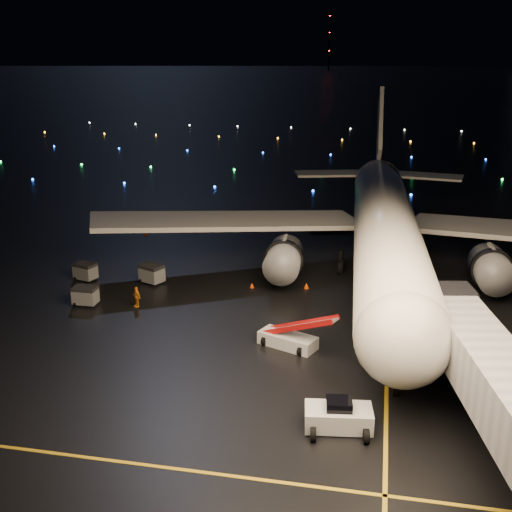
% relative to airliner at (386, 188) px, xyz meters
% --- Properties ---
extents(ground, '(2000.00, 2000.00, 0.00)m').
position_rel_airliner_xyz_m(ground, '(-11.27, 274.18, -8.38)').
color(ground, black).
rests_on(ground, ground).
extents(lane_centre, '(0.25, 80.00, 0.02)m').
position_rel_airliner_xyz_m(lane_centre, '(0.73, -10.82, -8.37)').
color(lane_centre, gold).
rests_on(lane_centre, ground).
extents(lane_cross, '(60.00, 0.25, 0.02)m').
position_rel_airliner_xyz_m(lane_cross, '(-16.27, -35.82, -8.37)').
color(lane_cross, gold).
rests_on(lane_cross, ground).
extents(airliner, '(61.94, 59.13, 16.77)m').
position_rel_airliner_xyz_m(airliner, '(0.00, 0.00, 0.00)').
color(airliner, silver).
rests_on(airliner, ground).
extents(pushback_tug, '(4.18, 2.58, 1.87)m').
position_rel_airliner_xyz_m(pushback_tug, '(-2.05, -30.20, -7.45)').
color(pushback_tug, silver).
rests_on(pushback_tug, ground).
extents(belt_loader, '(6.61, 4.05, 3.12)m').
position_rel_airliner_xyz_m(belt_loader, '(-6.63, -19.91, -6.83)').
color(belt_loader, silver).
rests_on(belt_loader, ground).
extents(crew_c, '(1.13, 0.98, 1.83)m').
position_rel_airliner_xyz_m(crew_c, '(-20.68, -14.70, -7.47)').
color(crew_c, orange).
rests_on(crew_c, ground).
extents(safety_cone_0, '(0.57, 0.57, 0.53)m').
position_rel_airliner_xyz_m(safety_cone_0, '(-6.79, -7.29, -8.12)').
color(safety_cone_0, '#FF4905').
rests_on(safety_cone_0, ground).
extents(safety_cone_1, '(0.53, 0.53, 0.54)m').
position_rel_airliner_xyz_m(safety_cone_1, '(-8.42, 1.33, -8.11)').
color(safety_cone_1, '#FF4905').
rests_on(safety_cone_1, ground).
extents(safety_cone_2, '(0.53, 0.53, 0.46)m').
position_rel_airliner_xyz_m(safety_cone_2, '(-11.83, -8.06, -8.15)').
color(safety_cone_2, '#FF4905').
rests_on(safety_cone_2, ground).
extents(safety_cone_3, '(0.49, 0.49, 0.48)m').
position_rel_airliner_xyz_m(safety_cone_3, '(-27.94, 6.71, -8.14)').
color(safety_cone_3, '#FF4905').
rests_on(safety_cone_3, ground).
extents(radio_mast, '(1.80, 1.80, 64.00)m').
position_rel_airliner_xyz_m(radio_mast, '(-71.27, 714.18, 23.62)').
color(radio_mast, black).
rests_on(radio_mast, ground).
extents(taxiway_lights, '(164.00, 92.00, 0.36)m').
position_rel_airliner_xyz_m(taxiway_lights, '(-11.27, 80.18, -8.20)').
color(taxiway_lights, black).
rests_on(taxiway_lights, ground).
extents(baggage_cart_0, '(2.58, 2.25, 1.83)m').
position_rel_airliner_xyz_m(baggage_cart_0, '(-21.48, -8.78, -7.47)').
color(baggage_cart_0, slate).
rests_on(baggage_cart_0, ground).
extents(baggage_cart_1, '(2.01, 1.41, 1.71)m').
position_rel_airliner_xyz_m(baggage_cart_1, '(-25.18, -15.25, -7.53)').
color(baggage_cart_1, slate).
rests_on(baggage_cart_1, ground).
extents(baggage_cart_2, '(2.34, 1.93, 1.72)m').
position_rel_airliner_xyz_m(baggage_cart_2, '(-28.07, -9.25, -7.53)').
color(baggage_cart_2, slate).
rests_on(baggage_cart_2, ground).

